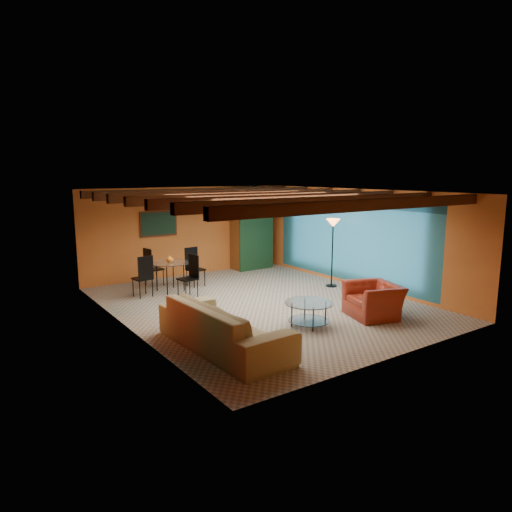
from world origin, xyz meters
TOP-DOWN VIEW (x-y plane):
  - room at (0.00, 0.11)m, footprint 6.52×8.01m
  - sofa at (-2.20, -1.98)m, footprint 1.29×2.97m
  - armchair at (1.48, -2.22)m, footprint 1.29×1.39m
  - coffee_table at (-0.11, -1.90)m, footprint 1.27×1.27m
  - dining_table at (-1.28, 2.38)m, footprint 2.36×2.36m
  - armoire at (2.20, 3.70)m, footprint 1.29×0.66m
  - floor_lamp at (2.65, 0.34)m, footprint 0.46×0.46m
  - ceiling_fan at (0.00, 0.00)m, footprint 1.50×1.50m
  - painting at (-0.90, 3.96)m, footprint 1.05×0.03m
  - potted_plant at (2.20, 3.70)m, footprint 0.58×0.55m
  - vase at (-1.28, 2.38)m, footprint 0.21×0.21m

SIDE VIEW (x-z plane):
  - coffee_table at x=-0.11m, z-range 0.00..0.51m
  - armchair at x=1.48m, z-range 0.00..0.74m
  - sofa at x=-2.20m, z-range 0.00..0.85m
  - dining_table at x=-1.28m, z-range 0.00..1.09m
  - floor_lamp at x=2.65m, z-range 0.00..1.90m
  - armoire at x=2.20m, z-range 0.00..2.23m
  - vase at x=-1.28m, z-range 1.09..1.29m
  - painting at x=-0.90m, z-range 1.32..1.97m
  - ceiling_fan at x=0.00m, z-range 2.14..2.58m
  - room at x=0.00m, z-range 1.01..3.72m
  - potted_plant at x=2.20m, z-range 2.23..2.73m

